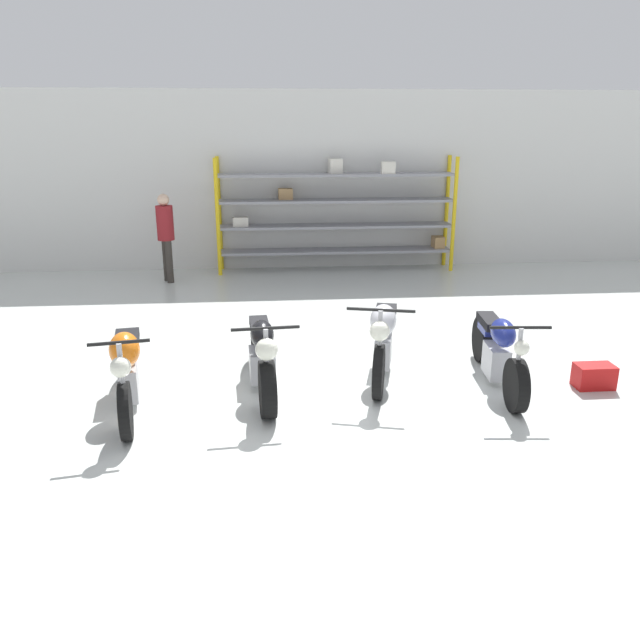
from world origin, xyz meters
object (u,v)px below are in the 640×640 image
motorcycle_black (262,355)px  toolbox (594,376)px  shelving_rack (337,211)px  motorcycle_silver (383,337)px  person_browsing (166,231)px  motorcycle_blue (498,350)px  motorcycle_orange (127,367)px

motorcycle_black → toolbox: 3.87m
shelving_rack → motorcycle_silver: 5.80m
person_browsing → toolbox: 8.02m
motorcycle_black → person_browsing: size_ratio=1.23×
motorcycle_black → toolbox: (3.85, -0.27, -0.28)m
motorcycle_black → person_browsing: 5.66m
motorcycle_silver → toolbox: (2.39, -0.58, -0.36)m
shelving_rack → motorcycle_blue: bearing=-78.6°
shelving_rack → motorcycle_silver: shelving_rack is taller
motorcycle_black → motorcycle_silver: 1.49m
motorcycle_orange → motorcycle_black: 1.48m
shelving_rack → person_browsing: bearing=-167.6°
motorcycle_silver → person_browsing: 6.02m
motorcycle_black → motorcycle_silver: motorcycle_silver is taller
motorcycle_black → motorcycle_blue: 2.76m
shelving_rack → motorcycle_black: size_ratio=2.34×
shelving_rack → person_browsing: 3.45m
motorcycle_silver → motorcycle_blue: size_ratio=0.96×
shelving_rack → motorcycle_silver: size_ratio=2.44×
motorcycle_orange → motorcycle_blue: 4.21m
motorcycle_orange → person_browsing: (-0.39, 5.65, 0.53)m
motorcycle_black → motorcycle_blue: bearing=84.6°
toolbox → person_browsing: bearing=135.5°
motorcycle_silver → toolbox: 2.49m
shelving_rack → motorcycle_silver: (-0.07, -5.75, -0.73)m
shelving_rack → motorcycle_orange: size_ratio=2.32×
person_browsing → motorcycle_black: bearing=82.0°
motorcycle_blue → toolbox: 1.15m
motorcycle_silver → shelving_rack: bearing=-166.6°
person_browsing → toolbox: bearing=108.4°
motorcycle_blue → toolbox: (1.09, -0.22, -0.27)m
shelving_rack → motorcycle_blue: (1.23, -6.11, -0.81)m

